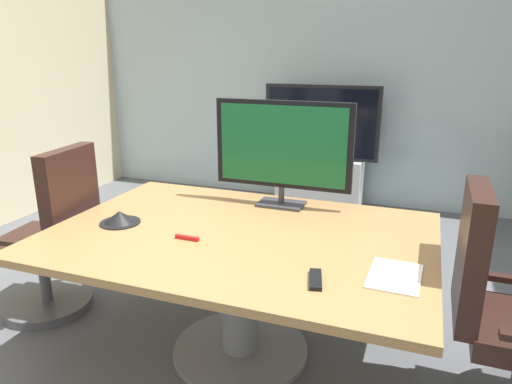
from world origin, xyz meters
TOP-DOWN VIEW (x-y plane):
  - ground_plane at (0.00, 0.00)m, footprint 6.92×6.92m
  - wall_back_glass_partition at (0.00, 2.96)m, footprint 5.85×0.10m
  - conference_table at (0.07, -0.06)m, footprint 1.97×1.37m
  - office_chair_left at (-1.21, -0.06)m, footprint 0.62×0.59m
  - office_chair_right at (1.34, -0.08)m, footprint 0.60×0.57m
  - tv_monitor at (0.14, 0.46)m, footprint 0.84×0.18m
  - wall_display_unit at (-0.10, 2.61)m, footprint 1.20×0.36m
  - conference_phone at (-0.60, -0.16)m, footprint 0.22×0.22m
  - remote_control at (0.56, -0.44)m, footprint 0.09×0.18m
  - whiteboard_marker at (-0.14, -0.24)m, footprint 0.13×0.02m
  - paper_notepad at (0.87, -0.29)m, footprint 0.22×0.31m

SIDE VIEW (x-z plane):
  - ground_plane at x=0.00m, z-range 0.00..0.00m
  - wall_display_unit at x=-0.10m, z-range -0.21..1.10m
  - office_chair_left at x=-1.21m, z-range -0.09..1.00m
  - office_chair_right at x=1.34m, z-range -0.09..1.00m
  - conference_table at x=0.07m, z-range 0.20..0.93m
  - paper_notepad at x=0.87m, z-range 0.73..0.74m
  - remote_control at x=0.56m, z-range 0.73..0.75m
  - whiteboard_marker at x=-0.14m, z-range 0.73..0.75m
  - conference_phone at x=-0.60m, z-range 0.72..0.79m
  - tv_monitor at x=0.14m, z-range 0.77..1.40m
  - wall_back_glass_partition at x=0.00m, z-range 0.00..2.94m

